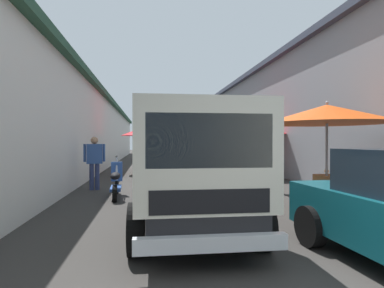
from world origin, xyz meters
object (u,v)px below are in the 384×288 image
vendor_in_shade (94,159)px  parked_scooter (116,181)px  fruit_stall_near_right (328,124)px  fruit_stall_mid_lane (146,135)px  delivery_truck (194,173)px  vendor_by_crates (278,165)px  fruit_stall_far_left (259,133)px

vendor_in_shade → parked_scooter: size_ratio=1.00×
fruit_stall_near_right → vendor_in_shade: size_ratio=1.66×
fruit_stall_mid_lane → delivery_truck: fruit_stall_mid_lane is taller
fruit_stall_mid_lane → delivery_truck: 10.38m
vendor_in_shade → parked_scooter: 1.83m
fruit_stall_mid_lane → vendor_by_crates: 7.62m
fruit_stall_mid_lane → delivery_truck: size_ratio=0.50×
vendor_by_crates → parked_scooter: 4.71m
parked_scooter → fruit_stall_far_left: bearing=-53.8°
fruit_stall_near_right → fruit_stall_far_left: bearing=-7.6°
fruit_stall_far_left → vendor_in_shade: bearing=111.9°
fruit_stall_mid_lane → fruit_stall_near_right: fruit_stall_near_right is taller
fruit_stall_near_right → delivery_truck: (-1.39, 3.17, -0.88)m
vendor_in_shade → delivery_truck: bearing=-155.8°
delivery_truck → vendor_in_shade: 5.91m
fruit_stall_far_left → fruit_stall_mid_lane: size_ratio=0.97×
parked_scooter → fruit_stall_mid_lane: bearing=-7.1°
fruit_stall_near_right → vendor_in_shade: fruit_stall_near_right is taller
delivery_truck → vendor_by_crates: size_ratio=3.27×
fruit_stall_near_right → vendor_in_shade: bearing=54.4°
parked_scooter → fruit_stall_near_right: bearing=-117.4°
fruit_stall_far_left → delivery_truck: size_ratio=0.48×
fruit_stall_far_left → parked_scooter: fruit_stall_far_left is taller
delivery_truck → parked_scooter: delivery_truck is taller
delivery_truck → parked_scooter: size_ratio=2.92×
fruit_stall_mid_lane → delivery_truck: (-10.32, -0.80, -0.83)m
delivery_truck → vendor_by_crates: bearing=-38.8°
vendor_by_crates → fruit_stall_mid_lane: bearing=31.1°
fruit_stall_mid_lane → vendor_in_shade: fruit_stall_mid_lane is taller
delivery_truck → fruit_stall_mid_lane: bearing=4.4°
vendor_by_crates → vendor_in_shade: bearing=74.4°
fruit_stall_near_right → parked_scooter: fruit_stall_near_right is taller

